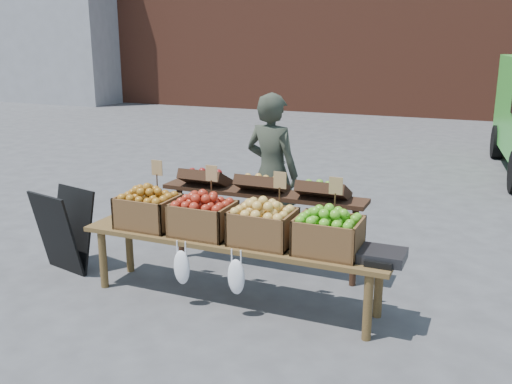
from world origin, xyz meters
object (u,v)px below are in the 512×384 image
at_px(chalkboard_sign, 64,231).
at_px(display_bench, 233,270).
at_px(weighing_scale, 382,255).
at_px(crate_russet_pears, 203,219).
at_px(crate_red_apples, 263,227).
at_px(crate_green_apples, 328,236).
at_px(vendor, 272,173).
at_px(back_table, 262,219).
at_px(crate_golden_apples, 148,211).

relative_size(chalkboard_sign, display_bench, 0.30).
bearing_deg(weighing_scale, crate_russet_pears, 180.00).
xyz_separation_m(crate_red_apples, crate_green_apples, (0.55, 0.00, 0.00)).
bearing_deg(crate_green_apples, vendor, 126.90).
relative_size(chalkboard_sign, crate_green_apples, 1.62).
height_order(back_table, crate_russet_pears, back_table).
bearing_deg(crate_green_apples, chalkboard_sign, -179.55).
relative_size(chalkboard_sign, crate_golden_apples, 1.62).
distance_m(crate_green_apples, weighing_scale, 0.44).
bearing_deg(crate_green_apples, back_table, 139.99).
relative_size(back_table, display_bench, 0.78).
height_order(back_table, crate_golden_apples, back_table).
bearing_deg(crate_golden_apples, vendor, 64.04).
relative_size(back_table, crate_russet_pears, 4.20).
xyz_separation_m(back_table, crate_golden_apples, (-0.79, -0.72, 0.19)).
bearing_deg(chalkboard_sign, vendor, 53.22).
distance_m(chalkboard_sign, display_bench, 1.79).
bearing_deg(weighing_scale, crate_green_apples, 180.00).
bearing_deg(back_table, crate_red_apples, -66.85).
xyz_separation_m(back_table, display_bench, (0.03, -0.72, -0.24)).
distance_m(display_bench, crate_green_apples, 0.93).
relative_size(display_bench, crate_golden_apples, 5.40).
xyz_separation_m(chalkboard_sign, crate_red_apples, (2.06, 0.02, 0.30)).
bearing_deg(chalkboard_sign, weighing_scale, 13.50).
bearing_deg(display_bench, crate_golden_apples, 180.00).
xyz_separation_m(crate_russet_pears, crate_green_apples, (1.10, 0.00, 0.00)).
xyz_separation_m(crate_golden_apples, weighing_scale, (2.08, 0.00, -0.10)).
distance_m(crate_russet_pears, crate_red_apples, 0.55).
distance_m(back_table, crate_green_apples, 1.14).
height_order(crate_golden_apples, weighing_scale, crate_golden_apples).
relative_size(display_bench, weighing_scale, 7.94).
xyz_separation_m(crate_golden_apples, crate_red_apples, (1.10, 0.00, 0.00)).
bearing_deg(back_table, chalkboard_sign, -157.07).
height_order(vendor, crate_russet_pears, vendor).
xyz_separation_m(display_bench, crate_golden_apples, (-0.82, 0.00, 0.42)).
height_order(crate_russet_pears, weighing_scale, crate_russet_pears).
height_order(display_bench, crate_green_apples, crate_green_apples).
bearing_deg(vendor, crate_green_apples, 138.51).
bearing_deg(back_table, display_bench, -87.39).
bearing_deg(chalkboard_sign, crate_green_apples, 13.56).
distance_m(chalkboard_sign, crate_green_apples, 2.63).
height_order(chalkboard_sign, crate_golden_apples, crate_golden_apples).
distance_m(crate_russet_pears, weighing_scale, 1.53).
bearing_deg(crate_green_apples, crate_golden_apples, 180.00).
distance_m(chalkboard_sign, weighing_scale, 3.04).
bearing_deg(vendor, weighing_scale, 148.54).
relative_size(crate_russet_pears, crate_red_apples, 1.00).
relative_size(crate_red_apples, weighing_scale, 1.47).
bearing_deg(chalkboard_sign, crate_red_apples, 13.68).
xyz_separation_m(vendor, display_bench, (0.18, -1.33, -0.55)).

